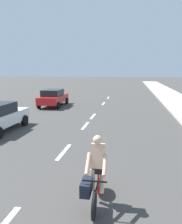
# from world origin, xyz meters

# --- Properties ---
(ground_plane) EXTENTS (160.00, 160.00, 0.00)m
(ground_plane) POSITION_xyz_m (0.00, 20.00, 0.00)
(ground_plane) COLOR #423F3D
(lane_stripe_2) EXTENTS (0.16, 1.80, 0.01)m
(lane_stripe_2) POSITION_xyz_m (0.00, 8.45, 0.00)
(lane_stripe_2) COLOR white
(lane_stripe_2) RESTS_ON ground
(lane_stripe_3) EXTENTS (0.16, 1.80, 0.01)m
(lane_stripe_3) POSITION_xyz_m (0.00, 12.81, 0.00)
(lane_stripe_3) COLOR white
(lane_stripe_3) RESTS_ON ground
(lane_stripe_4) EXTENTS (0.16, 1.80, 0.01)m
(lane_stripe_4) POSITION_xyz_m (0.00, 15.53, 0.00)
(lane_stripe_4) COLOR white
(lane_stripe_4) RESTS_ON ground
(lane_stripe_5) EXTENTS (0.16, 1.80, 0.01)m
(lane_stripe_5) POSITION_xyz_m (0.00, 21.62, 0.00)
(lane_stripe_5) COLOR white
(lane_stripe_5) RESTS_ON ground
(lane_stripe_6) EXTENTS (0.16, 1.80, 0.01)m
(lane_stripe_6) POSITION_xyz_m (0.00, 26.31, 0.00)
(lane_stripe_6) COLOR white
(lane_stripe_6) RESTS_ON ground
(cyclist) EXTENTS (0.63, 1.71, 1.82)m
(cyclist) POSITION_xyz_m (1.86, 5.12, 0.83)
(cyclist) COLOR black
(cyclist) RESTS_ON ground
(parked_car_red) EXTENTS (2.05, 4.24, 1.57)m
(parked_car_red) POSITION_xyz_m (-4.36, 19.24, 0.84)
(parked_car_red) COLOR red
(parked_car_red) RESTS_ON ground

